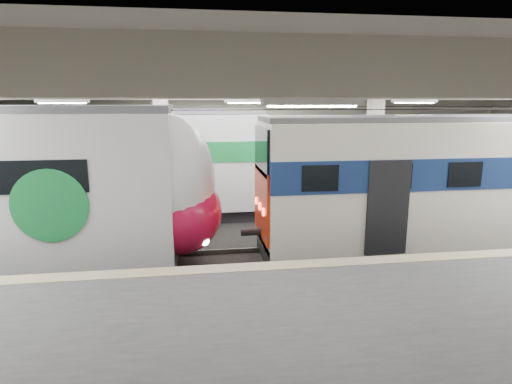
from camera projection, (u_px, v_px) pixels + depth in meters
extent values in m
cube|color=black|center=(257.00, 262.00, 13.60)|extent=(36.00, 24.00, 0.10)
cube|color=silver|center=(257.00, 80.00, 12.42)|extent=(36.00, 24.00, 0.20)
cube|color=beige|center=(230.00, 143.00, 22.69)|extent=(30.00, 0.10, 5.50)
cube|color=#4D4D50|center=(313.00, 369.00, 7.18)|extent=(30.00, 7.00, 1.10)
cube|color=beige|center=(277.00, 266.00, 10.21)|extent=(30.00, 0.50, 0.02)
cube|color=beige|center=(163.00, 163.00, 15.50)|extent=(0.50, 0.50, 5.50)
cube|color=beige|center=(373.00, 159.00, 16.61)|extent=(0.50, 0.50, 5.50)
cube|color=beige|center=(257.00, 91.00, 12.48)|extent=(30.00, 18.00, 0.50)
cube|color=#59544C|center=(257.00, 258.00, 13.57)|extent=(30.00, 1.52, 0.16)
cube|color=#59544C|center=(239.00, 213.00, 18.90)|extent=(30.00, 1.52, 0.16)
cylinder|color=black|center=(257.00, 110.00, 12.60)|extent=(30.00, 0.03, 0.03)
cylinder|color=black|center=(238.00, 107.00, 17.92)|extent=(30.00, 0.03, 0.03)
cube|color=white|center=(269.00, 103.00, 10.62)|extent=(26.00, 8.40, 0.12)
ellipsoid|color=silver|center=(174.00, 183.00, 12.70)|extent=(2.44, 3.01, 4.05)
ellipsoid|color=#B40F35|center=(179.00, 212.00, 12.91)|extent=(2.59, 3.08, 2.48)
cylinder|color=#18883E|center=(50.00, 206.00, 10.81)|extent=(1.91, 0.06, 1.91)
cube|color=white|center=(465.00, 180.00, 14.04)|extent=(13.49, 2.96, 3.84)
cube|color=navy|center=(467.00, 166.00, 13.95)|extent=(13.53, 3.02, 0.93)
cube|color=#B0270B|center=(262.00, 202.00, 13.21)|extent=(0.08, 2.51, 2.11)
cube|color=black|center=(262.00, 150.00, 12.87)|extent=(0.08, 2.37, 1.38)
cube|color=#4C4C51|center=(472.00, 118.00, 13.62)|extent=(13.49, 2.31, 0.16)
cube|color=black|center=(459.00, 240.00, 14.48)|extent=(13.49, 2.07, 0.70)
cube|color=silver|center=(88.00, 163.00, 17.53)|extent=(14.47, 3.07, 3.92)
cube|color=#18883E|center=(87.00, 150.00, 17.42)|extent=(14.51, 3.13, 0.83)
cube|color=#4C4C51|center=(84.00, 112.00, 17.10)|extent=(14.47, 2.56, 0.16)
cube|color=black|center=(92.00, 214.00, 17.99)|extent=(14.47, 2.76, 0.60)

